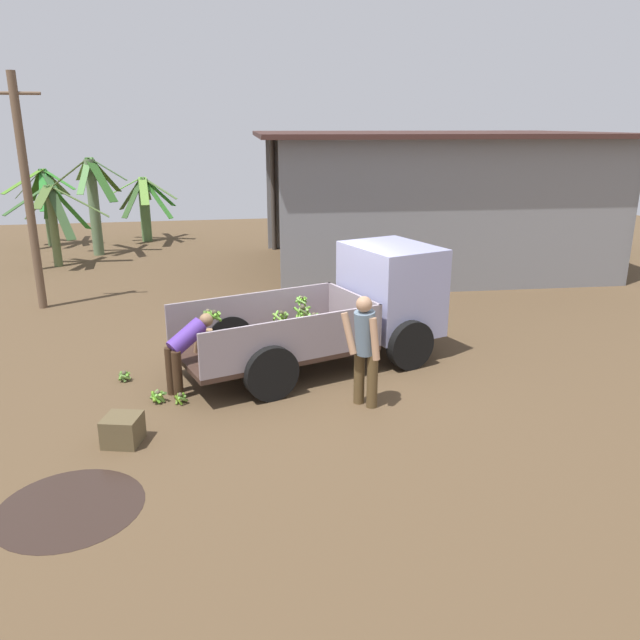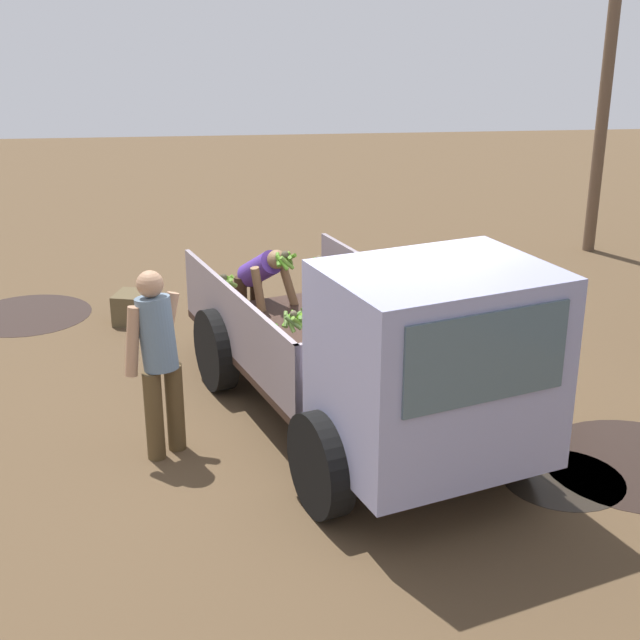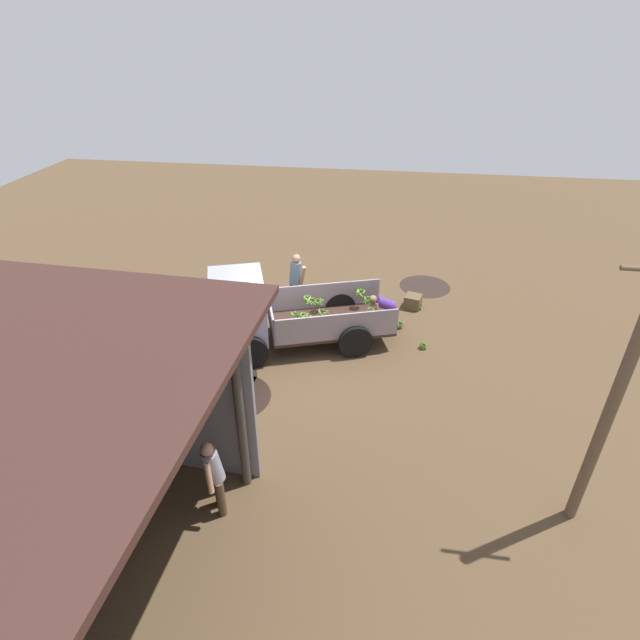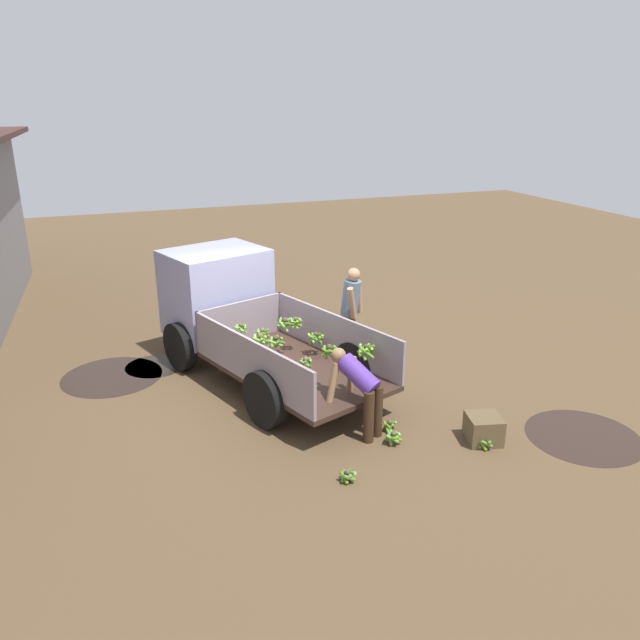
% 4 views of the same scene
% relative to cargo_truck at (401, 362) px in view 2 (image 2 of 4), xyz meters
% --- Properties ---
extents(ground, '(36.00, 36.00, 0.00)m').
position_rel_cargo_truck_xyz_m(ground, '(-1.05, -0.33, -1.03)').
color(ground, brown).
extents(mud_patch_0, '(1.71, 1.71, 0.01)m').
position_rel_cargo_truck_xyz_m(mud_patch_0, '(0.12, 2.15, -1.02)').
color(mud_patch_0, black).
rests_on(mud_patch_0, ground).
extents(mud_patch_1, '(1.62, 1.62, 0.01)m').
position_rel_cargo_truck_xyz_m(mud_patch_1, '(-4.37, -4.06, -1.02)').
color(mud_patch_1, '#2D201A').
rests_on(mud_patch_1, ground).
extents(mud_patch_2, '(1.06, 1.06, 0.01)m').
position_rel_cargo_truck_xyz_m(mud_patch_2, '(0.31, 1.39, -1.02)').
color(mud_patch_2, black).
rests_on(mud_patch_2, ground).
extents(cargo_truck, '(4.89, 3.12, 2.00)m').
position_rel_cargo_truck_xyz_m(cargo_truck, '(0.00, 0.00, 0.00)').
color(cargo_truck, '#37251D').
rests_on(cargo_truck, ground).
extents(utility_pole, '(1.07, 0.19, 5.13)m').
position_rel_cargo_truck_xyz_m(utility_pole, '(-6.58, 4.34, 1.60)').
color(utility_pole, brown).
rests_on(utility_pole, ground).
extents(person_foreground_visitor, '(0.61, 0.55, 1.72)m').
position_rel_cargo_truck_xyz_m(person_foreground_visitor, '(-0.53, -2.07, -0.07)').
color(person_foreground_visitor, brown).
rests_on(person_foreground_visitor, ground).
extents(person_worker_loading, '(0.80, 0.79, 1.23)m').
position_rel_cargo_truck_xyz_m(person_worker_loading, '(-3.14, -1.09, -0.28)').
color(person_worker_loading, '#362316').
rests_on(person_worker_loading, ground).
extents(banana_bunch_on_ground_0, '(0.25, 0.25, 0.20)m').
position_rel_cargo_truck_xyz_m(banana_bunch_on_ground_0, '(-4.13, -2.55, -0.92)').
color(banana_bunch_on_ground_0, brown).
rests_on(banana_bunch_on_ground_0, ground).
extents(banana_bunch_on_ground_1, '(0.27, 0.25, 0.20)m').
position_rel_cargo_truck_xyz_m(banana_bunch_on_ground_1, '(-3.59, -1.42, -0.92)').
color(banana_bunch_on_ground_1, brown).
rests_on(banana_bunch_on_ground_1, ground).
extents(banana_bunch_on_ground_2, '(0.21, 0.21, 0.18)m').
position_rel_cargo_truck_xyz_m(banana_bunch_on_ground_2, '(-3.25, -1.52, -0.93)').
color(banana_bunch_on_ground_2, '#4E4733').
rests_on(banana_bunch_on_ground_2, ground).
extents(banana_bunch_on_ground_3, '(0.21, 0.21, 0.18)m').
position_rel_cargo_truck_xyz_m(banana_bunch_on_ground_3, '(-4.20, -0.47, -0.93)').
color(banana_bunch_on_ground_3, '#4E4632').
rests_on(banana_bunch_on_ground_3, ground).
extents(wooden_crate_0, '(0.56, 0.56, 0.39)m').
position_rel_cargo_truck_xyz_m(wooden_crate_0, '(-3.96, -2.64, -0.83)').
color(wooden_crate_0, brown).
rests_on(wooden_crate_0, ground).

